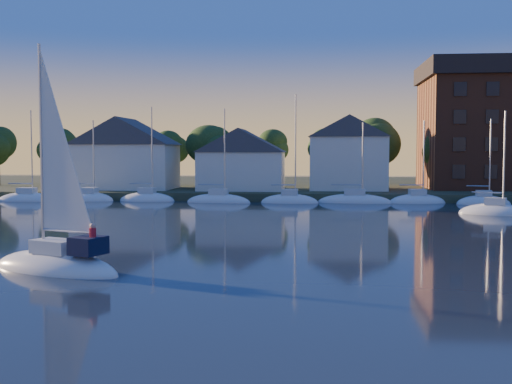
# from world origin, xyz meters

# --- Properties ---
(ground) EXTENTS (260.00, 260.00, 0.00)m
(ground) POSITION_xyz_m (0.00, 0.00, 0.00)
(ground) COLOR black
(ground) RESTS_ON ground
(shoreline_land) EXTENTS (160.00, 50.00, 2.00)m
(shoreline_land) POSITION_xyz_m (0.00, 75.00, 0.00)
(shoreline_land) COLOR #2C3821
(shoreline_land) RESTS_ON ground
(wooden_dock) EXTENTS (120.00, 3.00, 1.00)m
(wooden_dock) POSITION_xyz_m (0.00, 52.00, 0.00)
(wooden_dock) COLOR brown
(wooden_dock) RESTS_ON ground
(clubhouse_west) EXTENTS (13.65, 9.45, 9.64)m
(clubhouse_west) POSITION_xyz_m (-22.00, 58.00, 5.93)
(clubhouse_west) COLOR white
(clubhouse_west) RESTS_ON shoreline_land
(clubhouse_centre) EXTENTS (11.55, 8.40, 8.08)m
(clubhouse_centre) POSITION_xyz_m (-6.00, 57.00, 5.13)
(clubhouse_centre) COLOR white
(clubhouse_centre) RESTS_ON shoreline_land
(clubhouse_east) EXTENTS (10.50, 8.40, 9.80)m
(clubhouse_east) POSITION_xyz_m (8.00, 59.00, 6.00)
(clubhouse_east) COLOR white
(clubhouse_east) RESTS_ON shoreline_land
(tree_line) EXTENTS (93.40, 5.40, 8.90)m
(tree_line) POSITION_xyz_m (2.00, 63.00, 7.18)
(tree_line) COLOR #39251A
(tree_line) RESTS_ON shoreline_land
(moored_fleet) EXTENTS (87.50, 2.40, 12.05)m
(moored_fleet) POSITION_xyz_m (0.00, 49.00, 0.10)
(moored_fleet) COLOR white
(moored_fleet) RESTS_ON ground
(hero_sailboat) EXTENTS (8.47, 5.43, 12.83)m
(hero_sailboat) POSITION_xyz_m (-9.25, 4.43, 0.55)
(hero_sailboat) COLOR white
(hero_sailboat) RESTS_ON ground
(drifting_sailboat_right) EXTENTS (7.32, 4.75, 11.13)m
(drifting_sailboat_right) POSITION_xyz_m (21.28, 36.74, 0.10)
(drifting_sailboat_right) COLOR white
(drifting_sailboat_right) RESTS_ON ground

